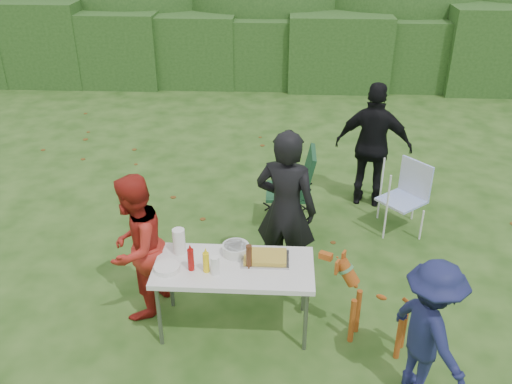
# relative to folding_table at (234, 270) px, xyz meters

# --- Properties ---
(ground) EXTENTS (80.00, 80.00, 0.00)m
(ground) POSITION_rel_folding_table_xyz_m (-0.09, 0.19, -0.69)
(ground) COLOR #1E4211
(hedge_row) EXTENTS (22.00, 1.40, 1.70)m
(hedge_row) POSITION_rel_folding_table_xyz_m (-0.09, 8.19, 0.16)
(hedge_row) COLOR #23471C
(hedge_row) RESTS_ON ground
(shrub_backdrop) EXTENTS (20.00, 2.60, 3.20)m
(shrub_backdrop) POSITION_rel_folding_table_xyz_m (-0.09, 9.79, 0.91)
(shrub_backdrop) COLOR #3D6628
(shrub_backdrop) RESTS_ON ground
(folding_table) EXTENTS (1.50, 0.70, 0.74)m
(folding_table) POSITION_rel_folding_table_xyz_m (0.00, 0.00, 0.00)
(folding_table) COLOR silver
(folding_table) RESTS_ON ground
(person_cook) EXTENTS (0.75, 0.59, 1.79)m
(person_cook) POSITION_rel_folding_table_xyz_m (0.48, 0.79, 0.21)
(person_cook) COLOR black
(person_cook) RESTS_ON ground
(person_red_jacket) EXTENTS (0.74, 0.86, 1.53)m
(person_red_jacket) POSITION_rel_folding_table_xyz_m (-0.98, 0.21, 0.08)
(person_red_jacket) COLOR #A6231A
(person_red_jacket) RESTS_ON ground
(person_black_puffy) EXTENTS (1.09, 0.65, 1.73)m
(person_black_puffy) POSITION_rel_folding_table_xyz_m (1.64, 2.62, 0.18)
(person_black_puffy) COLOR black
(person_black_puffy) RESTS_ON ground
(child) EXTENTS (0.80, 0.98, 1.32)m
(child) POSITION_rel_folding_table_xyz_m (1.66, -0.70, -0.03)
(child) COLOR #181D47
(child) RESTS_ON ground
(dog) EXTENTS (0.97, 0.71, 0.85)m
(dog) POSITION_rel_folding_table_xyz_m (1.36, -0.17, -0.26)
(dog) COLOR #9A4716
(dog) RESTS_ON ground
(camping_chair) EXTENTS (0.65, 0.65, 1.05)m
(camping_chair) POSITION_rel_folding_table_xyz_m (0.52, 2.02, -0.16)
(camping_chair) COLOR #174025
(camping_chair) RESTS_ON ground
(lawn_chair) EXTENTS (0.75, 0.75, 0.90)m
(lawn_chair) POSITION_rel_folding_table_xyz_m (1.95, 1.95, -0.23)
(lawn_chair) COLOR #3E6AD7
(lawn_chair) RESTS_ON ground
(food_tray) EXTENTS (0.45, 0.30, 0.02)m
(food_tray) POSITION_rel_folding_table_xyz_m (0.29, 0.11, 0.06)
(food_tray) COLOR #B7B7BA
(food_tray) RESTS_ON folding_table
(focaccia_bread) EXTENTS (0.40, 0.26, 0.04)m
(focaccia_bread) POSITION_rel_folding_table_xyz_m (0.29, 0.11, 0.09)
(focaccia_bread) COLOR gold
(focaccia_bread) RESTS_ON food_tray
(mustard_bottle) EXTENTS (0.06, 0.06, 0.20)m
(mustard_bottle) POSITION_rel_folding_table_xyz_m (-0.24, -0.10, 0.15)
(mustard_bottle) COLOR yellow
(mustard_bottle) RESTS_ON folding_table
(ketchup_bottle) EXTENTS (0.06, 0.06, 0.22)m
(ketchup_bottle) POSITION_rel_folding_table_xyz_m (-0.39, -0.08, 0.16)
(ketchup_bottle) COLOR #9A0E0C
(ketchup_bottle) RESTS_ON folding_table
(beer_bottle) EXTENTS (0.06, 0.06, 0.24)m
(beer_bottle) POSITION_rel_folding_table_xyz_m (0.14, -0.02, 0.17)
(beer_bottle) COLOR #47230F
(beer_bottle) RESTS_ON folding_table
(paper_towel_roll) EXTENTS (0.12, 0.12, 0.26)m
(paper_towel_roll) POSITION_rel_folding_table_xyz_m (-0.54, 0.18, 0.18)
(paper_towel_roll) COLOR white
(paper_towel_roll) RESTS_ON folding_table
(cup_stack) EXTENTS (0.08, 0.08, 0.18)m
(cup_stack) POSITION_rel_folding_table_xyz_m (-0.16, -0.13, 0.14)
(cup_stack) COLOR white
(cup_stack) RESTS_ON folding_table
(pasta_bowl) EXTENTS (0.26, 0.26, 0.10)m
(pasta_bowl) POSITION_rel_folding_table_xyz_m (0.00, 0.20, 0.10)
(pasta_bowl) COLOR silver
(pasta_bowl) RESTS_ON folding_table
(plate_stack) EXTENTS (0.24, 0.24, 0.05)m
(plate_stack) POSITION_rel_folding_table_xyz_m (-0.61, -0.11, 0.08)
(plate_stack) COLOR white
(plate_stack) RESTS_ON folding_table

